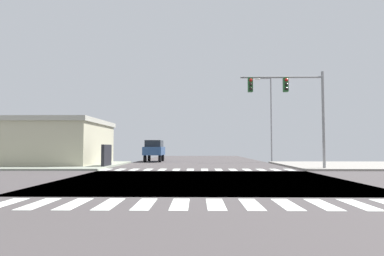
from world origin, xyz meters
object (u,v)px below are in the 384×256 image
Objects in this scene: traffic_signal_mast at (292,97)px; street_lamp at (269,112)px; bank_building at (15,142)px; suv_queued_2 at (154,149)px.

street_lamp is at bearing 85.53° from traffic_signal_mast.
traffic_signal_mast is at bearing -94.47° from street_lamp.
traffic_signal_mast reaches higher than bank_building.
street_lamp is 24.93m from bank_building.
bank_building is 13.71m from suv_queued_2.
bank_building is (-23.03, 6.18, -3.10)m from traffic_signal_mast.
traffic_signal_mast is 12.18m from street_lamp.
traffic_signal_mast is at bearing -15.02° from bank_building.
street_lamp is at bearing 173.91° from suv_queued_2.
traffic_signal_mast is 1.52× the size of suv_queued_2.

